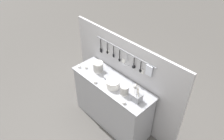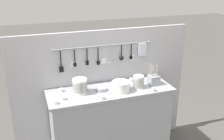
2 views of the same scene
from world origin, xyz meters
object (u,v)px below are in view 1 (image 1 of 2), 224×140
Objects in this scene: plate_stack at (113,84)px; bowl_stack_nested_right at (98,67)px; cutlery_caddy at (137,97)px; cup_by_caddy at (86,67)px; steel_mixing_bowl at (108,77)px; cup_back_left at (95,82)px; cup_centre at (79,66)px; cup_front_left at (96,62)px; bowl_stack_back_corner at (124,90)px; cup_mid_row at (124,102)px; cup_edge_far at (134,86)px.

bowl_stack_nested_right is at bearing 167.76° from plate_stack.
cup_by_caddy is at bearing -177.44° from cutlery_caddy.
steel_mixing_bowl and cup_back_left have the same top height.
cutlery_caddy is 0.74m from cup_back_left.
cup_by_caddy is 1.00× the size of cup_centre.
cup_front_left is (-0.45, 0.13, 0.00)m from steel_mixing_bowl.
cup_front_left is (-0.90, 0.20, -0.06)m from bowl_stack_back_corner.
steel_mixing_bowl is 2.50× the size of cup_mid_row.
plate_stack is 1.65× the size of steel_mixing_bowl.
plate_stack is 0.70m from cup_front_left.
cup_back_left is at bearing -41.59° from cup_front_left.
cup_front_left is at bearing -179.03° from cup_edge_far.
cup_front_left is at bearing 88.02° from cup_by_caddy.
cup_back_left is at bearing -7.04° from cup_centre.
cup_centre is at bearing -174.91° from bowl_stack_back_corner.
bowl_stack_nested_right is 3.41× the size of cup_edge_far.
bowl_stack_nested_right is (-0.69, 0.08, 0.01)m from bowl_stack_back_corner.
plate_stack is at bearing -18.29° from cup_front_left.
cutlery_caddy is 5.41× the size of cup_centre.
cup_centre is (-0.09, -0.07, 0.00)m from cup_by_caddy.
cup_edge_far is at bearing 17.16° from cup_centre.
plate_stack is 0.45m from cutlery_caddy.
cup_front_left is at bearing 163.86° from steel_mixing_bowl.
cutlery_caddy is 5.41× the size of cup_front_left.
cup_front_left and cup_back_left have the same top height.
cup_back_left is at bearing -17.83° from cup_by_caddy.
cup_by_caddy is 1.04m from cup_mid_row.
bowl_stack_back_corner is at bearing 131.72° from cup_mid_row.
cup_centre is at bearing -150.36° from bowl_stack_nested_right.
steel_mixing_bowl is (0.25, -0.01, -0.07)m from bowl_stack_nested_right.
bowl_stack_nested_right is 0.86m from cup_mid_row.
cup_front_left is 0.90m from cup_edge_far.
bowl_stack_nested_right is at bearing 177.35° from steel_mixing_bowl.
cup_front_left is at bearing 71.26° from cup_centre.
cup_by_caddy is at bearing 37.11° from cup_centre.
bowl_stack_nested_right reaches higher than cup_by_caddy.
bowl_stack_back_corner is 0.89× the size of bowl_stack_nested_right.
cutlery_caddy is at bearing -40.67° from cup_edge_far.
cup_front_left and cup_edge_far have the same top height.
cup_centre and cup_back_left have the same top height.
cup_edge_far is (0.91, 0.24, 0.00)m from cup_by_caddy.
cup_centre is at bearing -174.59° from plate_stack.
steel_mixing_bowl is 0.23m from cup_back_left.
cup_by_caddy is 0.22m from cup_front_left.
bowl_stack_back_corner is 3.03× the size of cup_edge_far.
cup_front_left is 1.00× the size of cup_mid_row.
cutlery_caddy is 5.41× the size of cup_by_caddy.
cup_edge_far is (0.50, 0.37, 0.00)m from cup_back_left.
plate_stack is 0.68m from cup_by_caddy.
cup_by_caddy and cup_back_left have the same top height.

